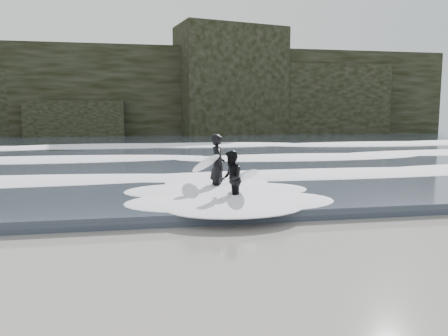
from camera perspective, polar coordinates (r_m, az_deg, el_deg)
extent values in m
plane|color=olive|center=(7.47, -1.13, -13.51)|extent=(120.00, 120.00, 0.00)
cube|color=#313846|center=(36.00, -8.77, 3.04)|extent=(90.00, 52.00, 0.30)
cube|color=black|center=(52.97, -9.49, 9.54)|extent=(70.00, 9.00, 10.00)
ellipsoid|color=white|center=(16.10, -6.42, -0.92)|extent=(60.00, 3.20, 0.20)
ellipsoid|color=white|center=(23.03, -7.71, 1.51)|extent=(60.00, 4.00, 0.24)
ellipsoid|color=white|center=(31.99, -8.54, 3.09)|extent=(60.00, 4.80, 0.30)
imported|color=black|center=(14.09, -0.82, 0.41)|extent=(0.51, 0.75, 1.99)
ellipsoid|color=white|center=(14.07, -2.46, 0.56)|extent=(1.00, 1.90, 0.84)
imported|color=black|center=(12.37, 0.93, -1.41)|extent=(0.74, 0.88, 1.60)
ellipsoid|color=white|center=(12.45, 2.82, -1.09)|extent=(0.57, 1.83, 0.71)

